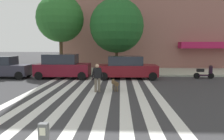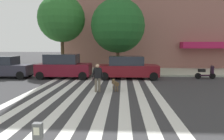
# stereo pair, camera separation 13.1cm
# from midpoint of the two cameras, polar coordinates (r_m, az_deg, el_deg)

# --- Properties ---
(ground_plane) EXTENTS (160.00, 160.00, 0.00)m
(ground_plane) POSITION_cam_midpoint_polar(r_m,az_deg,el_deg) (11.37, -10.54, -7.06)
(ground_plane) COLOR #353538
(sidewalk_far) EXTENTS (80.00, 6.00, 0.15)m
(sidewalk_far) POSITION_cam_midpoint_polar(r_m,az_deg,el_deg) (21.40, -4.08, -0.34)
(sidewalk_far) COLOR #ABB09C
(sidewalk_far) RESTS_ON ground_plane
(crosswalk_stripes) EXTENTS (7.65, 14.10, 0.01)m
(crosswalk_stripes) POSITION_cam_midpoint_polar(r_m,az_deg,el_deg) (11.18, -5.65, -7.19)
(crosswalk_stripes) COLOR silver
(crosswalk_stripes) RESTS_ON ground_plane
(parked_car_near_curb) EXTENTS (4.39, 1.93, 1.81)m
(parked_car_near_curb) POSITION_cam_midpoint_polar(r_m,az_deg,el_deg) (19.60, -27.25, 0.61)
(parked_car_near_curb) COLOR #302E3B
(parked_car_near_curb) RESTS_ON ground_plane
(parked_car_behind_first) EXTENTS (4.38, 2.04, 2.00)m
(parked_car_behind_first) POSITION_cam_midpoint_polar(r_m,az_deg,el_deg) (17.60, -12.95, 0.94)
(parked_car_behind_first) COLOR maroon
(parked_car_behind_first) RESTS_ON ground_plane
(parked_car_third_in_line) EXTENTS (4.83, 2.15, 1.84)m
(parked_car_third_in_line) POSITION_cam_midpoint_polar(r_m,az_deg,el_deg) (16.94, 4.56, 0.62)
(parked_car_third_in_line) COLOR maroon
(parked_car_third_in_line) RESTS_ON ground_plane
(parked_scooter) EXTENTS (1.63, 0.50, 1.11)m
(parked_scooter) POSITION_cam_midpoint_polar(r_m,az_deg,el_deg) (18.46, 24.48, -0.78)
(parked_scooter) COLOR black
(parked_scooter) RESTS_ON ground_plane
(street_tree_nearest) EXTENTS (4.49, 4.49, 7.37)m
(street_tree_nearest) POSITION_cam_midpoint_polar(r_m,az_deg,el_deg) (20.95, -13.52, 13.56)
(street_tree_nearest) COLOR #4C3823
(street_tree_nearest) RESTS_ON sidewalk_far
(street_tree_middle) EXTENTS (5.06, 5.06, 6.92)m
(street_tree_middle) POSITION_cam_midpoint_polar(r_m,az_deg,el_deg) (19.78, 1.81, 12.05)
(street_tree_middle) COLOR #4C3823
(street_tree_middle) RESTS_ON sidewalk_far
(pedestrian_dog_walker) EXTENTS (0.70, 0.35, 1.64)m
(pedestrian_dog_walker) POSITION_cam_midpoint_polar(r_m,az_deg,el_deg) (12.01, -3.68, -1.73)
(pedestrian_dog_walker) COLOR #6B6051
(pedestrian_dog_walker) RESTS_ON ground_plane
(dog_on_leash) EXTENTS (0.50, 1.08, 0.65)m
(dog_on_leash) POSITION_cam_midpoint_polar(r_m,az_deg,el_deg) (12.46, 1.17, -3.65)
(dog_on_leash) COLOR brown
(dog_on_leash) RESTS_ON ground_plane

